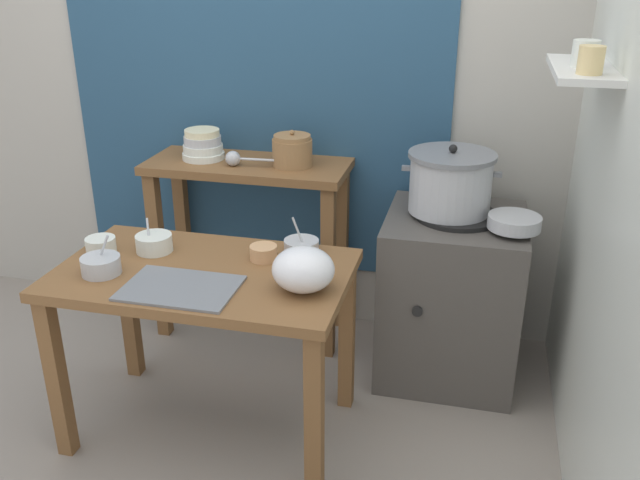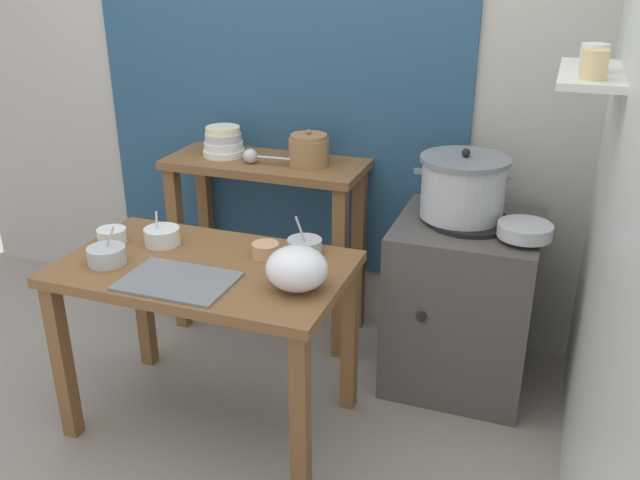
{
  "view_description": "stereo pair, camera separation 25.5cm",
  "coord_description": "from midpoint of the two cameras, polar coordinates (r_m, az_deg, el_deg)",
  "views": [
    {
      "loc": [
        0.94,
        -2.1,
        1.82
      ],
      "look_at": [
        0.38,
        0.19,
        0.82
      ],
      "focal_mm": 38.21,
      "sensor_mm": 36.0,
      "label": 1
    },
    {
      "loc": [
        1.18,
        -2.02,
        1.82
      ],
      "look_at": [
        0.38,
        0.19,
        0.82
      ],
      "focal_mm": 38.21,
      "sensor_mm": 36.0,
      "label": 2
    }
  ],
  "objects": [
    {
      "name": "back_shelf_table",
      "position": [
        3.33,
        -2.31,
        3.0
      ],
      "size": [
        0.96,
        0.4,
        0.9
      ],
      "color": "brown",
      "rests_on": "ground"
    },
    {
      "name": "clay_pot",
      "position": [
        3.16,
        1.38,
        7.5
      ],
      "size": [
        0.19,
        0.19,
        0.17
      ],
      "color": "olive",
      "rests_on": "back_shelf_table"
    },
    {
      "name": "serving_tray",
      "position": [
        2.48,
        -8.97,
        -3.49
      ],
      "size": [
        0.4,
        0.28,
        0.01
      ],
      "primitive_type": "cube",
      "color": "slate",
      "rests_on": "prep_table"
    },
    {
      "name": "stove_block",
      "position": [
        3.12,
        14.1,
        -5.12
      ],
      "size": [
        0.6,
        0.61,
        0.78
      ],
      "color": "#4C4742",
      "rests_on": "ground"
    },
    {
      "name": "wall_right",
      "position": [
        2.35,
        27.87,
        7.58
      ],
      "size": [
        0.3,
        3.2,
        2.6
      ],
      "color": "silver",
      "rests_on": "ground"
    },
    {
      "name": "prep_bowl_1",
      "position": [
        2.8,
        -10.57,
        0.31
      ],
      "size": [
        0.14,
        0.14,
        0.13
      ],
      "color": "silver",
      "rests_on": "prep_table"
    },
    {
      "name": "ladle",
      "position": [
        3.2,
        -3.41,
        6.99
      ],
      "size": [
        0.26,
        0.07,
        0.07
      ],
      "color": "#B7BABF",
      "rests_on": "back_shelf_table"
    },
    {
      "name": "ground_plane",
      "position": [
        2.95,
        -5.99,
        -15.21
      ],
      "size": [
        9.0,
        9.0,
        0.0
      ],
      "primitive_type": "plane",
      "color": "gray"
    },
    {
      "name": "prep_table",
      "position": [
        2.66,
        -6.83,
        -4.24
      ],
      "size": [
        1.1,
        0.66,
        0.72
      ],
      "color": "brown",
      "rests_on": "ground"
    },
    {
      "name": "wide_pan",
      "position": [
        2.83,
        19.29,
        0.72
      ],
      "size": [
        0.21,
        0.21,
        0.05
      ],
      "primitive_type": "cylinder",
      "color": "#B7BABF",
      "rests_on": "stove_block"
    },
    {
      "name": "prep_bowl_3",
      "position": [
        2.67,
        -14.87,
        -1.25
      ],
      "size": [
        0.14,
        0.14,
        0.15
      ],
      "color": "#B7BABF",
      "rests_on": "prep_table"
    },
    {
      "name": "plastic_bag",
      "position": [
        2.37,
        1.12,
        -2.47
      ],
      "size": [
        0.22,
        0.21,
        0.16
      ],
      "primitive_type": "ellipsoid",
      "color": "white",
      "rests_on": "prep_table"
    },
    {
      "name": "prep_bowl_4",
      "position": [
        2.86,
        -14.63,
        0.34
      ],
      "size": [
        0.12,
        0.12,
        0.06
      ],
      "color": "silver",
      "rests_on": "prep_table"
    },
    {
      "name": "prep_bowl_2",
      "position": [
        2.68,
        1.41,
        -0.48
      ],
      "size": [
        0.14,
        0.14,
        0.15
      ],
      "color": "#B7BABF",
      "rests_on": "prep_table"
    },
    {
      "name": "prep_bowl_0",
      "position": [
        2.64,
        -1.84,
        -0.87
      ],
      "size": [
        0.11,
        0.11,
        0.06
      ],
      "color": "tan",
      "rests_on": "prep_table"
    },
    {
      "name": "bowl_stack_enamel",
      "position": [
        3.34,
        -5.92,
        8.11
      ],
      "size": [
        0.2,
        0.2,
        0.14
      ],
      "color": "silver",
      "rests_on": "back_shelf_table"
    },
    {
      "name": "steamer_pot",
      "position": [
        2.94,
        14.36,
        4.3
      ],
      "size": [
        0.42,
        0.37,
        0.3
      ],
      "color": "#B7BABF",
      "rests_on": "stove_block"
    },
    {
      "name": "wall_back",
      "position": [
        3.35,
        2.72,
        14.16
      ],
      "size": [
        4.4,
        0.12,
        2.6
      ],
      "color": "#B2ADA3",
      "rests_on": "ground"
    }
  ]
}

